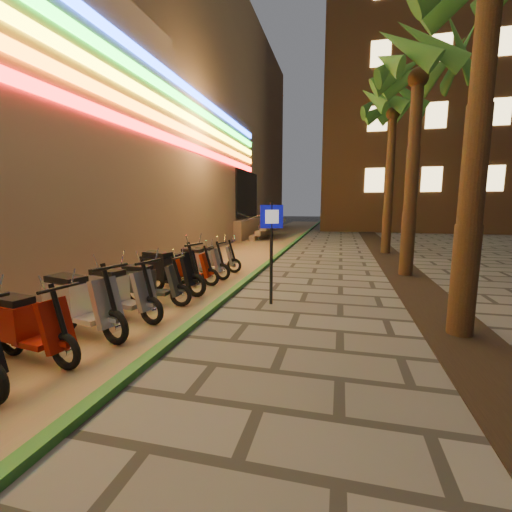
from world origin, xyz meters
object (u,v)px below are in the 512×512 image
(scooter_8, at_px, (167,270))
(scooter_4, at_px, (25,325))
(pedestrian_sign, at_px, (271,239))
(scooter_7, at_px, (148,283))
(scooter_10, at_px, (200,262))
(scooter_11, at_px, (212,258))
(scooter_6, at_px, (118,292))
(scooter_5, at_px, (78,303))
(scooter_9, at_px, (185,267))

(scooter_8, bearing_deg, scooter_4, -78.09)
(scooter_8, bearing_deg, pedestrian_sign, 6.44)
(scooter_4, relative_size, scooter_8, 0.89)
(scooter_7, bearing_deg, pedestrian_sign, 13.46)
(scooter_4, relative_size, scooter_7, 1.05)
(scooter_10, distance_m, scooter_11, 0.89)
(scooter_6, height_order, scooter_11, scooter_6)
(pedestrian_sign, distance_m, scooter_8, 2.83)
(pedestrian_sign, height_order, scooter_7, pedestrian_sign)
(scooter_6, distance_m, scooter_11, 4.62)
(scooter_11, bearing_deg, scooter_4, -100.65)
(scooter_6, bearing_deg, scooter_5, -84.62)
(scooter_4, distance_m, scooter_9, 4.72)
(scooter_4, relative_size, scooter_11, 1.09)
(pedestrian_sign, bearing_deg, scooter_9, 131.86)
(pedestrian_sign, xyz_separation_m, scooter_6, (-2.62, -1.63, -0.91))
(scooter_9, height_order, scooter_11, scooter_9)
(scooter_7, bearing_deg, scooter_10, 88.81)
(scooter_11, bearing_deg, pedestrian_sign, -58.25)
(scooter_4, xyz_separation_m, scooter_6, (0.15, 1.85, 0.02))
(scooter_9, bearing_deg, scooter_7, -89.53)
(scooter_9, bearing_deg, scooter_5, -92.94)
(scooter_6, xyz_separation_m, scooter_10, (0.05, 3.73, -0.04))
(scooter_6, relative_size, scooter_8, 0.93)
(pedestrian_sign, height_order, scooter_10, pedestrian_sign)
(pedestrian_sign, bearing_deg, scooter_5, -160.31)
(scooter_4, relative_size, scooter_9, 1.07)
(pedestrian_sign, xyz_separation_m, scooter_10, (-2.57, 2.10, -0.94))
(scooter_4, bearing_deg, scooter_10, 96.78)
(scooter_4, height_order, scooter_11, scooter_4)
(scooter_4, xyz_separation_m, scooter_9, (0.15, 4.72, -0.03))
(scooter_5, relative_size, scooter_7, 1.15)
(scooter_5, distance_m, scooter_9, 3.76)
(pedestrian_sign, relative_size, scooter_8, 1.20)
(scooter_6, xyz_separation_m, scooter_9, (-0.01, 2.86, -0.05))
(scooter_6, height_order, scooter_7, scooter_6)
(scooter_7, bearing_deg, scooter_6, -94.45)
(scooter_8, bearing_deg, scooter_7, -70.62)
(pedestrian_sign, xyz_separation_m, scooter_5, (-2.73, -2.52, -0.88))
(scooter_7, distance_m, scooter_9, 1.91)
(scooter_5, bearing_deg, pedestrian_sign, 57.05)
(pedestrian_sign, bearing_deg, scooter_7, 171.68)
(scooter_8, height_order, scooter_9, scooter_8)
(scooter_10, bearing_deg, scooter_7, -80.93)
(pedestrian_sign, relative_size, scooter_4, 1.35)
(pedestrian_sign, xyz_separation_m, scooter_4, (-2.78, -3.48, -0.93))
(scooter_10, bearing_deg, scooter_9, -84.69)
(scooter_5, distance_m, scooter_7, 1.86)
(scooter_8, xyz_separation_m, scooter_10, (0.10, 1.77, -0.08))
(scooter_6, distance_m, scooter_9, 2.86)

